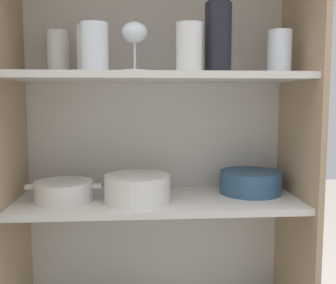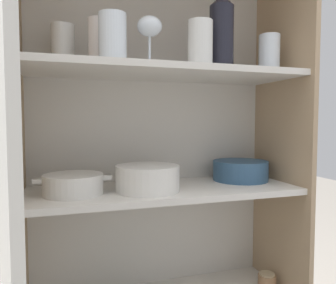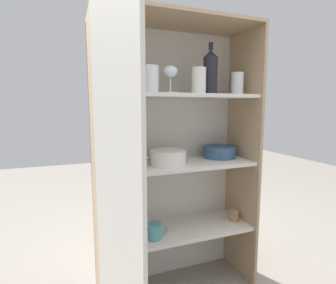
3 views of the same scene
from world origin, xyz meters
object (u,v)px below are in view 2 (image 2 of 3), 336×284
at_px(wine_bottle, 222,31).
at_px(storage_jar, 267,281).
at_px(mixing_bowl_large, 240,170).
at_px(casserole_dish, 73,184).
at_px(plate_stack_white, 148,178).

bearing_deg(wine_bottle, storage_jar, 10.41).
bearing_deg(mixing_bowl_large, casserole_dish, -174.42).
bearing_deg(plate_stack_white, storage_jar, 1.18).
bearing_deg(plate_stack_white, wine_bottle, -7.22).
bearing_deg(casserole_dish, storage_jar, -0.80).
distance_m(plate_stack_white, casserole_dish, 0.23).
bearing_deg(storage_jar, wine_bottle, -169.59).
bearing_deg(mixing_bowl_large, plate_stack_white, -168.32).
distance_m(wine_bottle, mixing_bowl_large, 0.50).
bearing_deg(plate_stack_white, mixing_bowl_large, 11.68).
bearing_deg(casserole_dish, wine_bottle, -6.03).
bearing_deg(storage_jar, casserole_dish, 179.20).
bearing_deg(casserole_dish, mixing_bowl_large, 5.58).
relative_size(mixing_bowl_large, storage_jar, 3.10).
xyz_separation_m(wine_bottle, mixing_bowl_large, (0.14, 0.11, -0.47)).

